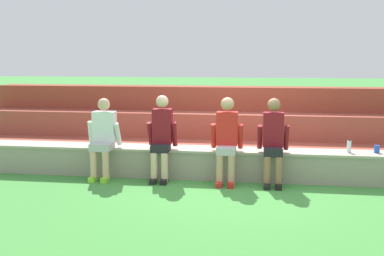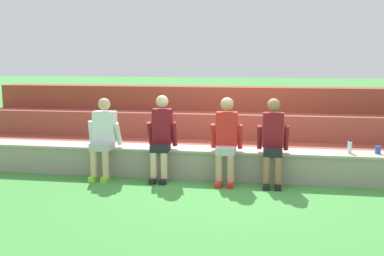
# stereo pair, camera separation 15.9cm
# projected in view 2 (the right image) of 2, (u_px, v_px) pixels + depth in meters

# --- Properties ---
(ground_plane) EXTENTS (80.00, 80.00, 0.00)m
(ground_plane) POSITION_uv_depth(u_px,v_px,m) (232.00, 182.00, 7.34)
(ground_plane) COLOR #428E3D
(stone_seating_wall) EXTENTS (8.99, 0.53, 0.51)m
(stone_seating_wall) POSITION_uv_depth(u_px,v_px,m) (234.00, 163.00, 7.54)
(stone_seating_wall) COLOR gray
(stone_seating_wall) RESTS_ON ground
(brick_bleachers) EXTENTS (10.30, 1.66, 1.45)m
(brick_bleachers) POSITION_uv_depth(u_px,v_px,m) (239.00, 132.00, 8.87)
(brick_bleachers) COLOR #9A4434
(brick_bleachers) RESTS_ON ground
(person_far_left) EXTENTS (0.56, 0.56, 1.36)m
(person_far_left) POSITION_uv_depth(u_px,v_px,m) (103.00, 136.00, 7.56)
(person_far_left) COLOR #DBAD89
(person_far_left) RESTS_ON ground
(person_left_of_center) EXTENTS (0.50, 0.55, 1.42)m
(person_left_of_center) POSITION_uv_depth(u_px,v_px,m) (161.00, 136.00, 7.41)
(person_left_of_center) COLOR beige
(person_left_of_center) RESTS_ON ground
(person_center) EXTENTS (0.52, 0.57, 1.40)m
(person_center) POSITION_uv_depth(u_px,v_px,m) (226.00, 138.00, 7.22)
(person_center) COLOR tan
(person_center) RESTS_ON ground
(person_right_of_center) EXTENTS (0.51, 0.55, 1.39)m
(person_right_of_center) POSITION_uv_depth(u_px,v_px,m) (273.00, 140.00, 7.10)
(person_right_of_center) COLOR #996B4C
(person_right_of_center) RESTS_ON ground
(water_bottle_near_right) EXTENTS (0.07, 0.07, 0.22)m
(water_bottle_near_right) POSITION_uv_depth(u_px,v_px,m) (350.00, 147.00, 7.18)
(water_bottle_near_right) COLOR silver
(water_bottle_near_right) RESTS_ON stone_seating_wall
(plastic_cup_middle) EXTENTS (0.09, 0.09, 0.12)m
(plastic_cup_middle) POSITION_uv_depth(u_px,v_px,m) (378.00, 150.00, 7.15)
(plastic_cup_middle) COLOR blue
(plastic_cup_middle) RESTS_ON stone_seating_wall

